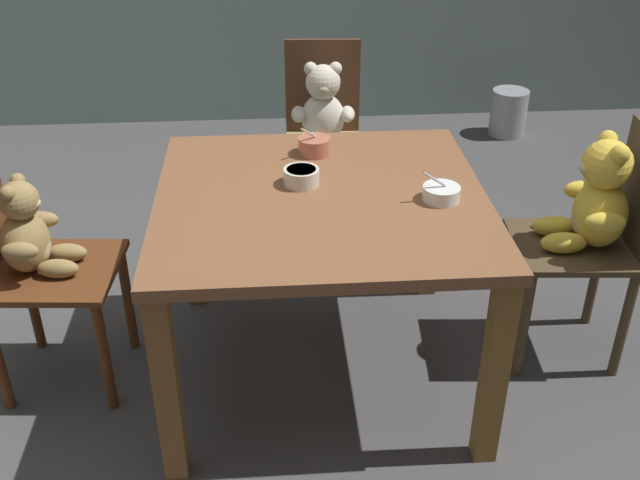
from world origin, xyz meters
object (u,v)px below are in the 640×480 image
Objects in this scene: porridge_bowl_terracotta_far_center at (314,145)px; porridge_bowl_white_near_right at (441,193)px; teddy_chair_near_right at (594,214)px; teddy_chair_near_left at (30,248)px; teddy_chair_far_center at (323,129)px; porridge_bowl_cream_center at (301,176)px; dining_table at (321,222)px; metal_pail at (508,112)px.

porridge_bowl_white_near_right is at bearing -45.77° from porridge_bowl_terracotta_far_center.
teddy_chair_near_left is at bearing 4.90° from teddy_chair_near_right.
teddy_chair_far_center reaches higher than porridge_bowl_cream_center.
teddy_chair_near_right is (0.87, -0.88, 0.02)m from teddy_chair_far_center.
teddy_chair_far_center is 7.17× the size of porridge_bowl_white_near_right.
teddy_chair_far_center reaches higher than porridge_bowl_white_near_right.
teddy_chair_near_left reaches higher than dining_table.
teddy_chair_near_left reaches higher than metal_pail.
metal_pail is at bearing -96.01° from teddy_chair_near_right.
teddy_chair_near_left is 1.35m from porridge_bowl_white_near_right.
porridge_bowl_white_near_right reaches higher than metal_pail.
teddy_chair_far_center is 1.24m from teddy_chair_near_right.
dining_table is 0.95m from teddy_chair_near_right.
porridge_bowl_terracotta_far_center reaches higher than metal_pail.
porridge_bowl_cream_center is at bearing 2.61° from teddy_chair_near_right.
porridge_bowl_cream_center is (-1.01, 0.03, 0.17)m from teddy_chair_near_right.
teddy_chair_near_right is at bearing -15.95° from porridge_bowl_terracotta_far_center.
teddy_chair_near_right is at bearing -1.59° from porridge_bowl_cream_center.
porridge_bowl_white_near_right is at bearing 15.64° from teddy_chair_near_right.
teddy_chair_far_center is 0.88m from porridge_bowl_cream_center.
dining_table is 9.01× the size of porridge_bowl_terracotta_far_center.
teddy_chair_far_center is 3.24× the size of metal_pail.
teddy_chair_far_center is at bearing 85.22° from dining_table.
teddy_chair_near_right is at bearing 3.03° from dining_table.
teddy_chair_far_center reaches higher than teddy_chair_near_right.
teddy_chair_near_right reaches higher than metal_pail.
teddy_chair_near_right is 1.02m from porridge_bowl_cream_center.
dining_table is 1.16× the size of teddy_chair_far_center.
porridge_bowl_terracotta_far_center is (-0.38, 0.39, 0.01)m from porridge_bowl_white_near_right.
dining_table is at bearing 2.90° from teddy_chair_near_left.
porridge_bowl_white_near_right is at bearing -18.37° from porridge_bowl_cream_center.
porridge_bowl_terracotta_far_center reaches higher than porridge_bowl_cream_center.
dining_table is at bearing -121.72° from metal_pail.
porridge_bowl_terracotta_far_center reaches higher than dining_table.
teddy_chair_near_left is (-0.96, 0.03, -0.07)m from dining_table.
teddy_chair_near_left reaches higher than teddy_chair_far_center.
porridge_bowl_terracotta_far_center is at bearing 134.23° from porridge_bowl_white_near_right.
teddy_chair_near_right is 2.18m from metal_pail.
teddy_chair_far_center is (0.08, 0.93, -0.05)m from dining_table.
porridge_bowl_cream_center is (-0.14, -0.85, 0.18)m from teddy_chair_far_center.
porridge_bowl_cream_center is 0.46m from porridge_bowl_white_near_right.
teddy_chair_near_left is at bearing -162.76° from porridge_bowl_terracotta_far_center.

